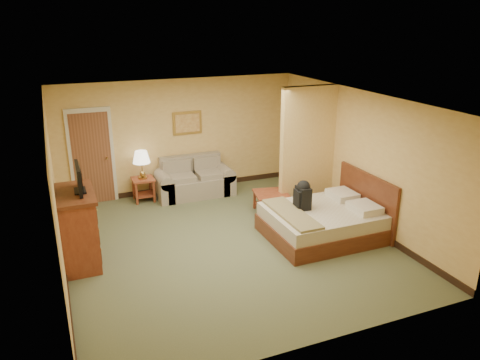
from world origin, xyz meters
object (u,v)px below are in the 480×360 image
loveseat (194,183)px  bed (325,221)px  dresser (78,228)px  coffee_table (271,199)px

loveseat → bed: bed is taller
dresser → bed: 4.36m
bed → loveseat: bearing=118.6°
loveseat → coffee_table: 2.00m
coffee_table → dresser: 3.92m
dresser → bed: size_ratio=0.62×
coffee_table → dresser: (-3.84, -0.69, 0.32)m
bed → coffee_table: bearing=108.4°
loveseat → dresser: (-2.67, -2.31, 0.35)m
loveseat → coffee_table: bearing=-54.1°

